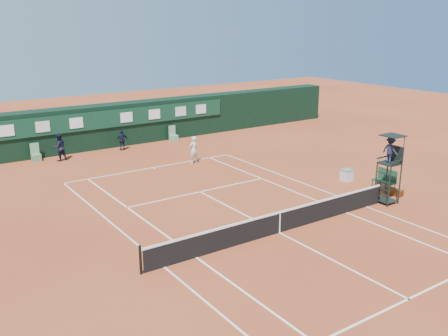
# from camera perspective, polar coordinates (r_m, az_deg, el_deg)

# --- Properties ---
(ground) EXTENTS (90.00, 90.00, 0.00)m
(ground) POSITION_cam_1_polar(r_m,az_deg,el_deg) (21.45, 6.33, -7.36)
(ground) COLOR #AD4B28
(ground) RESTS_ON ground
(court_lines) EXTENTS (11.05, 23.85, 0.01)m
(court_lines) POSITION_cam_1_polar(r_m,az_deg,el_deg) (21.45, 6.33, -7.34)
(court_lines) COLOR silver
(court_lines) RESTS_ON ground
(tennis_net) EXTENTS (12.90, 0.10, 1.10)m
(tennis_net) POSITION_cam_1_polar(r_m,az_deg,el_deg) (21.25, 6.37, -6.10)
(tennis_net) COLOR black
(tennis_net) RESTS_ON ground
(back_wall) EXTENTS (40.00, 1.65, 3.00)m
(back_wall) POSITION_cam_1_polar(r_m,az_deg,el_deg) (36.64, -13.01, 4.79)
(back_wall) COLOR black
(back_wall) RESTS_ON ground
(linesman_chair_left) EXTENTS (0.55, 0.50, 1.15)m
(linesman_chair_left) POSITION_cam_1_polar(r_m,az_deg,el_deg) (34.14, -20.68, 1.26)
(linesman_chair_left) COLOR #55825A
(linesman_chair_left) RESTS_ON ground
(linesman_chair_right) EXTENTS (0.55, 0.50, 1.15)m
(linesman_chair_right) POSITION_cam_1_polar(r_m,az_deg,el_deg) (37.61, -5.81, 3.57)
(linesman_chair_right) COLOR #64986E
(linesman_chair_right) RESTS_ON ground
(umpire_chair) EXTENTS (0.96, 0.95, 3.42)m
(umpire_chair) POSITION_cam_1_polar(r_m,az_deg,el_deg) (25.23, 18.48, 1.43)
(umpire_chair) COLOR black
(umpire_chair) RESTS_ON ground
(player_bench) EXTENTS (0.55, 1.20, 1.10)m
(player_bench) POSITION_cam_1_polar(r_m,az_deg,el_deg) (27.84, 17.97, -1.15)
(player_bench) COLOR #183D23
(player_bench) RESTS_ON ground
(tennis_bag) EXTENTS (0.53, 0.92, 0.33)m
(tennis_bag) POSITION_cam_1_polar(r_m,az_deg,el_deg) (27.18, 18.87, -2.62)
(tennis_bag) COLOR black
(tennis_bag) RESTS_ON ground
(cooler) EXTENTS (0.57, 0.57, 0.65)m
(cooler) POSITION_cam_1_polar(r_m,az_deg,el_deg) (28.86, 13.85, -0.77)
(cooler) COLOR silver
(cooler) RESTS_ON ground
(tennis_ball) EXTENTS (0.06, 0.06, 0.06)m
(tennis_ball) POSITION_cam_1_polar(r_m,az_deg,el_deg) (27.51, 1.38, -1.77)
(tennis_ball) COLOR yellow
(tennis_ball) RESTS_ON ground
(player) EXTENTS (0.69, 0.52, 1.72)m
(player) POSITION_cam_1_polar(r_m,az_deg,el_deg) (31.42, -3.49, 2.08)
(player) COLOR silver
(player) RESTS_ON ground
(ball_kid_left) EXTENTS (0.97, 0.81, 1.78)m
(ball_kid_left) POSITION_cam_1_polar(r_m,az_deg,el_deg) (33.60, -18.31, 2.27)
(ball_kid_left) COLOR black
(ball_kid_left) RESTS_ON ground
(ball_kid_right) EXTENTS (0.86, 0.39, 1.44)m
(ball_kid_right) POSITION_cam_1_polar(r_m,az_deg,el_deg) (35.31, -11.57, 3.15)
(ball_kid_right) COLOR black
(ball_kid_right) RESTS_ON ground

